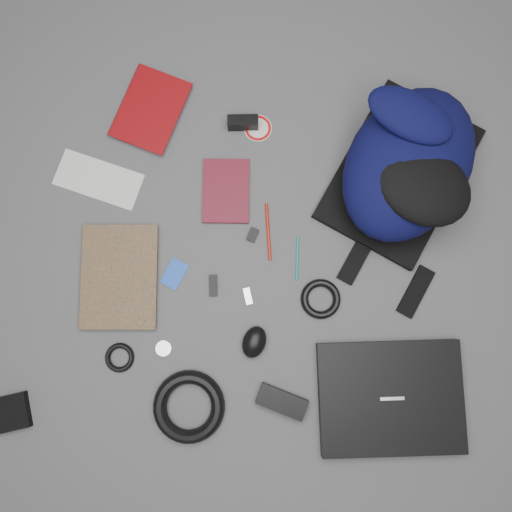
# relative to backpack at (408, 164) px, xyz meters

# --- Properties ---
(ground) EXTENTS (4.00, 4.00, 0.00)m
(ground) POSITION_rel_backpack_xyz_m (-0.36, -0.29, -0.10)
(ground) COLOR #4F4F51
(ground) RESTS_ON ground
(backpack) EXTENTS (0.49, 0.58, 0.20)m
(backpack) POSITION_rel_backpack_xyz_m (0.00, 0.00, 0.00)
(backpack) COLOR black
(backpack) RESTS_ON ground
(laptop) EXTENTS (0.42, 0.36, 0.04)m
(laptop) POSITION_rel_backpack_xyz_m (0.05, -0.61, -0.08)
(laptop) COLOR black
(laptop) RESTS_ON ground
(textbook_red) EXTENTS (0.22, 0.26, 0.02)m
(textbook_red) POSITION_rel_backpack_xyz_m (-0.80, 0.10, -0.09)
(textbook_red) COLOR maroon
(textbook_red) RESTS_ON ground
(comic_book) EXTENTS (0.25, 0.31, 0.02)m
(comic_book) POSITION_rel_backpack_xyz_m (-0.82, -0.42, -0.09)
(comic_book) COLOR #BA850D
(comic_book) RESTS_ON ground
(envelope) EXTENTS (0.25, 0.15, 0.00)m
(envelope) POSITION_rel_backpack_xyz_m (-0.83, -0.14, -0.10)
(envelope) COLOR silver
(envelope) RESTS_ON ground
(dvd_case) EXTENTS (0.15, 0.20, 0.01)m
(dvd_case) POSITION_rel_backpack_xyz_m (-0.47, -0.12, -0.10)
(dvd_case) COLOR #4B0E19
(dvd_case) RESTS_ON ground
(compact_camera) EXTENTS (0.09, 0.04, 0.05)m
(compact_camera) POSITION_rel_backpack_xyz_m (-0.45, 0.08, -0.08)
(compact_camera) COLOR black
(compact_camera) RESTS_ON ground
(sticker_disc) EXTENTS (0.10, 0.10, 0.00)m
(sticker_disc) POSITION_rel_backpack_xyz_m (-0.41, 0.08, -0.10)
(sticker_disc) COLOR silver
(sticker_disc) RESTS_ON ground
(pen_teal) EXTENTS (0.02, 0.12, 0.01)m
(pen_teal) POSITION_rel_backpack_xyz_m (-0.25, -0.28, -0.10)
(pen_teal) COLOR #0E7E7A
(pen_teal) RESTS_ON ground
(pen_red) EXTENTS (0.04, 0.16, 0.01)m
(pen_red) POSITION_rel_backpack_xyz_m (-0.34, -0.22, -0.10)
(pen_red) COLOR #A61B0C
(pen_red) RESTS_ON ground
(id_badge) EXTENTS (0.07, 0.09, 0.00)m
(id_badge) POSITION_rel_backpack_xyz_m (-0.57, -0.37, -0.10)
(id_badge) COLOR blue
(id_badge) RESTS_ON ground
(usb_black) EXTENTS (0.03, 0.06, 0.01)m
(usb_black) POSITION_rel_backpack_xyz_m (-0.46, -0.39, -0.10)
(usb_black) COLOR black
(usb_black) RESTS_ON ground
(usb_silver) EXTENTS (0.03, 0.05, 0.01)m
(usb_silver) POSITION_rel_backpack_xyz_m (-0.37, -0.40, -0.10)
(usb_silver) COLOR silver
(usb_silver) RESTS_ON ground
(key_fob) EXTENTS (0.03, 0.04, 0.01)m
(key_fob) POSITION_rel_backpack_xyz_m (-0.38, -0.23, -0.10)
(key_fob) COLOR black
(key_fob) RESTS_ON ground
(mouse) EXTENTS (0.08, 0.10, 0.05)m
(mouse) POSITION_rel_backpack_xyz_m (-0.33, -0.52, -0.08)
(mouse) COLOR black
(mouse) RESTS_ON ground
(headphone_left) EXTENTS (0.06, 0.06, 0.01)m
(headphone_left) POSITION_rel_backpack_xyz_m (-0.67, -0.50, -0.10)
(headphone_left) COLOR silver
(headphone_left) RESTS_ON ground
(headphone_right) EXTENTS (0.04, 0.04, 0.01)m
(headphone_right) POSITION_rel_backpack_xyz_m (-0.57, -0.57, -0.10)
(headphone_right) COLOR silver
(headphone_right) RESTS_ON ground
(cable_coil) EXTENTS (0.14, 0.14, 0.02)m
(cable_coil) POSITION_rel_backpack_xyz_m (-0.17, -0.38, -0.09)
(cable_coil) COLOR black
(cable_coil) RESTS_ON ground
(power_brick) EXTENTS (0.14, 0.08, 0.03)m
(power_brick) POSITION_rel_backpack_xyz_m (-0.23, -0.66, -0.09)
(power_brick) COLOR black
(power_brick) RESTS_ON ground
(power_cord_coil) EXTENTS (0.25, 0.25, 0.04)m
(power_cord_coil) POSITION_rel_backpack_xyz_m (-0.47, -0.71, -0.08)
(power_cord_coil) COLOR black
(power_cord_coil) RESTS_ON ground
(pouch) EXTENTS (0.12, 0.12, 0.02)m
(pouch) POSITION_rel_backpack_xyz_m (-0.94, -0.80, -0.09)
(pouch) COLOR black
(pouch) RESTS_ON ground
(earbud_coil) EXTENTS (0.09, 0.09, 0.01)m
(earbud_coil) POSITION_rel_backpack_xyz_m (-0.68, -0.62, -0.09)
(earbud_coil) COLOR black
(earbud_coil) RESTS_ON ground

